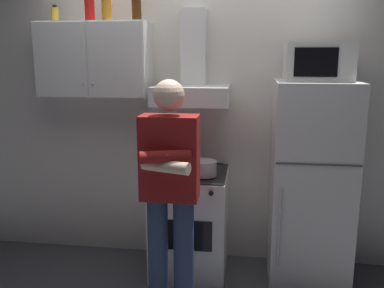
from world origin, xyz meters
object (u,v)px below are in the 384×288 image
Objects in this scene: refrigerator at (310,184)px; bottle_soda_red at (90,5)px; bottle_rum_dark at (136,4)px; bottle_liquor_amber at (106,5)px; bottle_spice_jar at (55,15)px; stove_oven at (190,222)px; range_hood at (192,79)px; upper_cabinet at (95,60)px; microwave at (318,62)px; person_standing at (170,191)px; cooking_pot at (205,168)px.

refrigerator is 2.24m from bottle_soda_red.
bottle_liquor_amber is at bearing -172.49° from bottle_rum_dark.
bottle_rum_dark is (0.68, -0.00, 0.07)m from bottle_spice_jar.
range_hood is (0.00, 0.13, 1.16)m from stove_oven.
bottle_soda_red is (-0.81, 0.10, 1.74)m from stove_oven.
bottle_soda_red reaches higher than upper_cabinet.
microwave is at bearing -2.52° from bottle_soda_red.
upper_cabinet is 6.68× the size of bottle_spice_jar.
bottle_rum_dark is at bearing 5.31° from bottle_soda_red.
upper_cabinet is 0.42m from bottle_soda_red.
bottle_liquor_amber is (-0.63, 0.71, 1.28)m from person_standing.
bottle_soda_red reaches higher than refrigerator.
bottle_rum_dark is (-1.39, 0.13, 1.38)m from refrigerator.
cooking_pot is 1.57m from bottle_soda_red.
range_hood is 5.57× the size of bottle_spice_jar.
bottle_liquor_amber is at bearing 176.49° from refrigerator.
microwave is at bearing 32.00° from person_standing.
bottle_liquor_amber reaches higher than bottle_spice_jar.
person_standing is 5.71× the size of cooking_pot.
stove_oven is at bearing -90.00° from range_hood.
stove_oven is at bearing -6.78° from bottle_soda_red.
range_hood is 2.69× the size of bottle_rum_dark.
person_standing is 1.78m from bottle_spice_jar.
person_standing is at bearing -93.91° from range_hood.
stove_oven is 1.92m from bottle_soda_red.
bottle_rum_dark reaches higher than upper_cabinet.
cooking_pot is at bearing -12.88° from bottle_soda_red.
refrigerator is 1.97m from bottle_rum_dark.
upper_cabinet reaches higher than microwave.
bottle_soda_red reaches higher than person_standing.
bottle_rum_dark reaches higher than cooking_pot.
upper_cabinet is 1.88× the size of microwave.
bottle_spice_jar is (-1.13, 0.01, 0.51)m from range_hood.
bottle_spice_jar is 0.32m from bottle_soda_red.
bottle_liquor_amber is (-1.63, 0.10, 1.38)m from refrigerator.
bottle_liquor_amber is 1.04× the size of bottle_soda_red.
upper_cabinet is at bearing 176.52° from microwave.
person_standing is at bearing -42.57° from bottle_soda_red.
person_standing is at bearing -61.93° from bottle_rum_dark.
bottle_liquor_amber is at bearing 131.64° from person_standing.
microwave is at bearing -2.86° from bottle_liquor_amber.
bottle_rum_dark is at bearing 118.07° from person_standing.
person_standing is 12.17× the size of bottle_spice_jar.
cooking_pot is at bearing -15.21° from bottle_liquor_amber.
bottle_rum_dark reaches higher than bottle_soda_red.
microwave is (1.75, -0.11, -0.01)m from upper_cabinet.
refrigerator is at bearing 31.23° from person_standing.
stove_oven is 3.04× the size of cooking_pot.
upper_cabinet is 3.13× the size of cooking_pot.
refrigerator is at bearing -5.36° from bottle_rum_dark.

